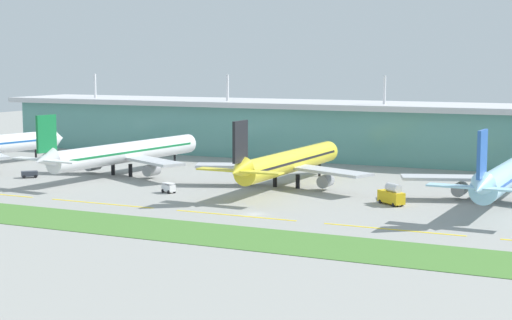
{
  "coord_description": "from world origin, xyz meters",
  "views": [
    {
      "loc": [
        71.48,
        -151.81,
        31.83
      ],
      "look_at": [
        -15.62,
        34.36,
        7.0
      ],
      "focal_mm": 56.45,
      "sensor_mm": 36.0,
      "label": 1
    }
  ],
  "objects_px": {
    "airliner_far_middle": "(509,174)",
    "baggage_cart": "(169,188)",
    "airliner_near_middle": "(125,153)",
    "pushback_tug": "(29,174)",
    "fuel_truck": "(392,195)",
    "airliner_center": "(289,162)"
  },
  "relations": [
    {
      "from": "airliner_far_middle",
      "to": "fuel_truck",
      "type": "distance_m",
      "value": 28.15
    },
    {
      "from": "airliner_near_middle",
      "to": "airliner_far_middle",
      "type": "bearing_deg",
      "value": 0.18
    },
    {
      "from": "baggage_cart",
      "to": "airliner_near_middle",
      "type": "bearing_deg",
      "value": 141.75
    },
    {
      "from": "airliner_far_middle",
      "to": "baggage_cart",
      "type": "relative_size",
      "value": 17.41
    },
    {
      "from": "pushback_tug",
      "to": "baggage_cart",
      "type": "bearing_deg",
      "value": -7.18
    },
    {
      "from": "airliner_center",
      "to": "airliner_far_middle",
      "type": "height_order",
      "value": "same"
    },
    {
      "from": "pushback_tug",
      "to": "baggage_cart",
      "type": "xyz_separation_m",
      "value": [
        48.9,
        -6.16,
        0.16
      ]
    },
    {
      "from": "airliner_near_middle",
      "to": "airliner_center",
      "type": "xyz_separation_m",
      "value": [
        50.66,
        -0.21,
        -0.01
      ]
    },
    {
      "from": "airliner_far_middle",
      "to": "baggage_cart",
      "type": "xyz_separation_m",
      "value": [
        -77.73,
        -22.11,
        -5.19
      ]
    },
    {
      "from": "airliner_far_middle",
      "to": "pushback_tug",
      "type": "xyz_separation_m",
      "value": [
        -126.63,
        -15.95,
        -5.36
      ]
    },
    {
      "from": "airliner_center",
      "to": "airliner_far_middle",
      "type": "bearing_deg",
      "value": 0.57
    },
    {
      "from": "airliner_far_middle",
      "to": "airliner_center",
      "type": "bearing_deg",
      "value": -179.43
    },
    {
      "from": "airliner_center",
      "to": "airliner_far_middle",
      "type": "distance_m",
      "value": 54.69
    },
    {
      "from": "airliner_near_middle",
      "to": "airliner_center",
      "type": "relative_size",
      "value": 1.09
    },
    {
      "from": "fuel_truck",
      "to": "baggage_cart",
      "type": "height_order",
      "value": "fuel_truck"
    },
    {
      "from": "pushback_tug",
      "to": "fuel_truck",
      "type": "bearing_deg",
      "value": 0.4
    },
    {
      "from": "fuel_truck",
      "to": "pushback_tug",
      "type": "xyz_separation_m",
      "value": [
        -103.34,
        -0.72,
        -1.16
      ]
    },
    {
      "from": "airliner_center",
      "to": "baggage_cart",
      "type": "relative_size",
      "value": 15.9
    },
    {
      "from": "airliner_far_middle",
      "to": "baggage_cart",
      "type": "distance_m",
      "value": 80.98
    },
    {
      "from": "pushback_tug",
      "to": "airliner_far_middle",
      "type": "bearing_deg",
      "value": 7.18
    },
    {
      "from": "fuel_truck",
      "to": "airliner_near_middle",
      "type": "bearing_deg",
      "value": 169.71
    },
    {
      "from": "airliner_near_middle",
      "to": "airliner_far_middle",
      "type": "distance_m",
      "value": 105.35
    }
  ]
}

